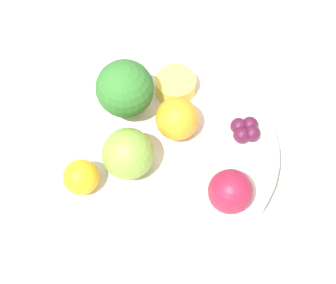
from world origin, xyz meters
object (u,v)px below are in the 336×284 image
(apple_red, at_px, (231,191))
(orange_front, at_px, (177,119))
(small_cup, at_px, (176,85))
(apple_green, at_px, (128,154))
(orange_back, at_px, (81,177))
(bowl, at_px, (168,155))
(broccoli, at_px, (124,90))
(grape_cluster, at_px, (245,130))

(apple_red, bearing_deg, orange_front, -12.06)
(apple_red, xyz_separation_m, small_cup, (0.13, -0.06, -0.01))
(apple_green, distance_m, orange_back, 0.05)
(bowl, height_order, broccoli, broccoli)
(orange_back, bearing_deg, orange_front, -99.89)
(bowl, distance_m, small_cup, 0.08)
(apple_green, bearing_deg, small_cup, -70.67)
(bowl, xyz_separation_m, grape_cluster, (-0.05, -0.07, 0.03))
(apple_green, bearing_deg, bowl, -104.23)
(orange_back, height_order, small_cup, orange_back)
(broccoli, xyz_separation_m, apple_green, (-0.05, 0.04, -0.01))
(bowl, height_order, small_cup, small_cup)
(apple_red, relative_size, small_cup, 0.96)
(broccoli, xyz_separation_m, orange_front, (-0.06, -0.02, -0.02))
(broccoli, bearing_deg, grape_cluster, -147.10)
(apple_red, distance_m, orange_front, 0.10)
(apple_green, distance_m, orange_front, 0.07)
(orange_back, bearing_deg, apple_red, -140.60)
(apple_red, distance_m, apple_green, 0.11)
(grape_cluster, bearing_deg, orange_front, 41.97)
(small_cup, bearing_deg, grape_cluster, -172.53)
(orange_front, height_order, orange_back, orange_front)
(broccoli, relative_size, grape_cluster, 2.10)
(apple_red, relative_size, apple_green, 0.84)
(apple_green, bearing_deg, orange_back, 70.94)
(broccoli, relative_size, orange_back, 2.01)
(apple_red, bearing_deg, bowl, 0.67)
(small_cup, bearing_deg, apple_green, 109.33)
(apple_green, relative_size, orange_front, 1.15)
(broccoli, height_order, apple_green, broccoli)
(orange_front, bearing_deg, bowl, 110.92)
(small_cup, bearing_deg, bowl, 129.22)
(orange_front, distance_m, orange_back, 0.12)
(orange_front, xyz_separation_m, grape_cluster, (-0.05, -0.05, -0.01))
(apple_red, height_order, apple_green, apple_green)
(bowl, distance_m, orange_front, 0.05)
(broccoli, distance_m, apple_green, 0.07)
(orange_back, distance_m, grape_cluster, 0.18)
(broccoli, relative_size, apple_red, 1.63)
(orange_back, height_order, grape_cluster, orange_back)
(grape_cluster, bearing_deg, apple_red, 119.78)
(broccoli, height_order, apple_red, broccoli)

